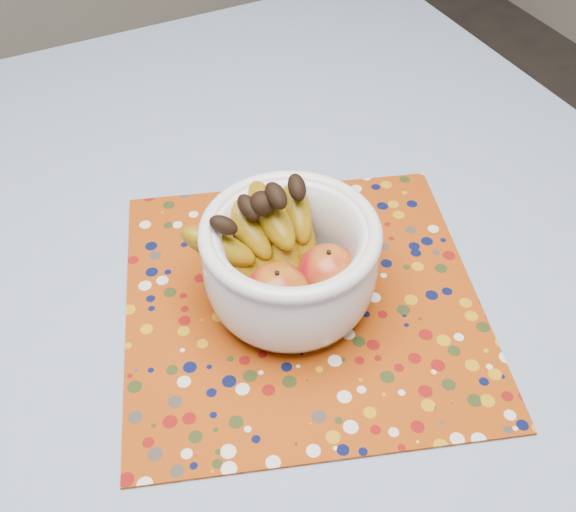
% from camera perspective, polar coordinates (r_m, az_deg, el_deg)
% --- Properties ---
extents(table, '(1.20, 1.20, 0.75)m').
position_cam_1_polar(table, '(0.86, -6.42, -7.57)').
color(table, brown).
rests_on(table, ground).
extents(tablecloth, '(1.32, 1.32, 0.01)m').
position_cam_1_polar(tablecloth, '(0.79, -6.89, -4.09)').
color(tablecloth, slate).
rests_on(tablecloth, table).
extents(placemat, '(0.51, 0.51, 0.00)m').
position_cam_1_polar(placemat, '(0.78, 1.23, -3.73)').
color(placemat, '#8C3307').
rests_on(placemat, tablecloth).
extents(fruit_bowl, '(0.22, 0.20, 0.15)m').
position_cam_1_polar(fruit_bowl, '(0.73, -0.64, 0.04)').
color(fruit_bowl, silver).
rests_on(fruit_bowl, placemat).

